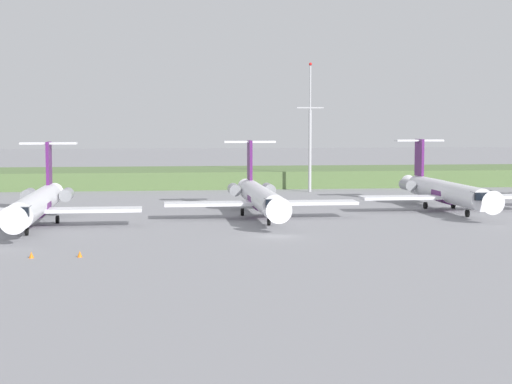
{
  "coord_description": "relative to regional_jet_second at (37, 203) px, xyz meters",
  "views": [
    {
      "loc": [
        -11.96,
        -81.46,
        11.34
      ],
      "look_at": [
        0.0,
        16.24,
        3.0
      ],
      "focal_mm": 57.69,
      "sensor_mm": 36.0,
      "label": 1
    }
  ],
  "objects": [
    {
      "name": "regional_jet_second",
      "position": [
        0.0,
        0.0,
        0.0
      ],
      "size": [
        22.81,
        31.0,
        9.0
      ],
      "color": "white",
      "rests_on": "ground"
    },
    {
      "name": "safety_cone_mid_marker",
      "position": [
        2.53,
        -22.25,
        -2.26
      ],
      "size": [
        0.44,
        0.44,
        0.55
      ],
      "primitive_type": "cone",
      "color": "orange",
      "rests_on": "ground"
    },
    {
      "name": "antenna_mast",
      "position": [
        38.01,
        39.95,
        6.22
      ],
      "size": [
        4.4,
        0.5,
        21.01
      ],
      "color": "#B2B2B7",
      "rests_on": "ground"
    },
    {
      "name": "ground_plane",
      "position": [
        24.92,
        19.29,
        -2.54
      ],
      "size": [
        500.0,
        500.0,
        0.0
      ],
      "primitive_type": "plane",
      "color": "gray"
    },
    {
      "name": "regional_jet_fourth",
      "position": [
        50.1,
        10.13,
        0.0
      ],
      "size": [
        22.81,
        31.0,
        9.0
      ],
      "color": "white",
      "rests_on": "ground"
    },
    {
      "name": "grass_berm",
      "position": [
        24.92,
        55.4,
        -1.04
      ],
      "size": [
        320.0,
        20.0,
        3.0
      ],
      "primitive_type": "cube",
      "color": "#597542",
      "rests_on": "ground"
    },
    {
      "name": "safety_cone_rear_marker",
      "position": [
        6.52,
        -22.29,
        -2.26
      ],
      "size": [
        0.44,
        0.44,
        0.55
      ],
      "primitive_type": "cone",
      "color": "orange",
      "rests_on": "ground"
    },
    {
      "name": "regional_jet_third",
      "position": [
        25.3,
        5.04,
        0.0
      ],
      "size": [
        22.81,
        31.0,
        9.0
      ],
      "color": "white",
      "rests_on": "ground"
    }
  ]
}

